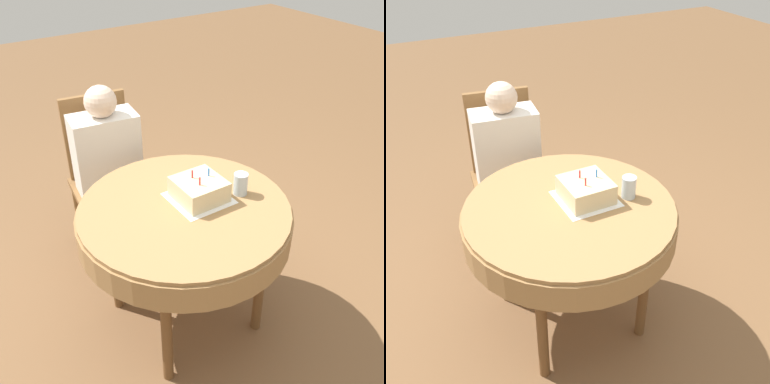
# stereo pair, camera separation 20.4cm
# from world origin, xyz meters

# --- Properties ---
(ground_plane) EXTENTS (12.00, 12.00, 0.00)m
(ground_plane) POSITION_xyz_m (0.00, 0.00, 0.00)
(ground_plane) COLOR brown
(dining_table) EXTENTS (1.00, 1.00, 0.73)m
(dining_table) POSITION_xyz_m (0.00, 0.00, 0.64)
(dining_table) COLOR #9E7547
(dining_table) RESTS_ON ground_plane
(chair) EXTENTS (0.48, 0.48, 0.96)m
(chair) POSITION_xyz_m (-0.03, 0.85, 0.50)
(chair) COLOR brown
(chair) RESTS_ON ground_plane
(person) EXTENTS (0.40, 0.34, 1.08)m
(person) POSITION_xyz_m (-0.05, 0.75, 0.64)
(person) COLOR beige
(person) RESTS_ON ground_plane
(napkin) EXTENTS (0.26, 0.26, 0.00)m
(napkin) POSITION_xyz_m (0.09, 0.02, 0.73)
(napkin) COLOR white
(napkin) RESTS_ON dining_table
(birthday_cake) EXTENTS (0.21, 0.21, 0.14)m
(birthday_cake) POSITION_xyz_m (0.09, 0.02, 0.78)
(birthday_cake) COLOR beige
(birthday_cake) RESTS_ON dining_table
(drinking_glass) EXTENTS (0.07, 0.07, 0.11)m
(drinking_glass) POSITION_xyz_m (0.28, -0.06, 0.79)
(drinking_glass) COLOR silver
(drinking_glass) RESTS_ON dining_table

